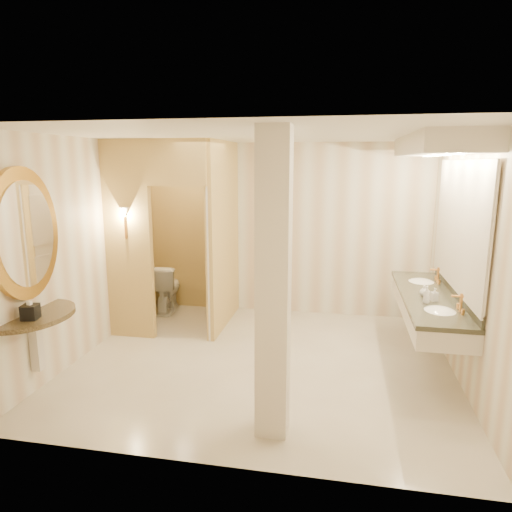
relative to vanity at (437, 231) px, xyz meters
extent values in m
plane|color=beige|center=(-1.98, -0.31, -1.63)|extent=(4.50, 4.50, 0.00)
plane|color=silver|center=(-1.98, -0.31, 1.07)|extent=(4.50, 4.50, 0.00)
cube|color=beige|center=(-1.98, 1.69, -0.28)|extent=(4.50, 0.02, 2.70)
cube|color=beige|center=(-1.98, -2.31, -0.28)|extent=(4.50, 0.02, 2.70)
cube|color=beige|center=(-4.23, -0.31, -0.28)|extent=(0.02, 4.00, 2.70)
cube|color=beige|center=(0.27, -0.31, -0.28)|extent=(0.02, 4.00, 2.70)
cube|color=tan|center=(-2.78, 0.94, -0.28)|extent=(0.10, 1.50, 2.70)
cube|color=tan|center=(-3.90, 0.19, -0.28)|extent=(0.65, 0.10, 2.70)
cube|color=tan|center=(-3.18, 0.19, 0.77)|extent=(0.80, 0.10, 0.60)
cube|color=beige|center=(-2.85, 0.58, -0.58)|extent=(0.19, 0.80, 2.10)
cylinder|color=#C78640|center=(-3.90, 0.12, -0.08)|extent=(0.03, 0.03, 0.30)
cone|color=beige|center=(-3.90, 0.12, 0.12)|extent=(0.14, 0.14, 0.14)
cube|color=beige|center=(-0.03, 0.00, -0.90)|extent=(0.60, 2.24, 0.24)
cube|color=black|center=(-0.03, 0.00, -0.78)|extent=(0.64, 2.28, 0.05)
cube|color=black|center=(0.25, 0.00, -0.71)|extent=(0.03, 2.24, 0.10)
ellipsoid|color=white|center=(-0.03, -0.61, -0.80)|extent=(0.40, 0.44, 0.15)
cylinder|color=#C78640|center=(0.17, -0.61, -0.67)|extent=(0.03, 0.03, 0.22)
ellipsoid|color=white|center=(-0.03, 0.61, -0.80)|extent=(0.40, 0.44, 0.15)
cylinder|color=#C78640|center=(0.17, 0.61, -0.67)|extent=(0.03, 0.03, 0.22)
cube|color=white|center=(0.25, 0.00, 0.07)|extent=(0.03, 2.24, 1.40)
cube|color=beige|center=(-0.03, 0.00, 0.96)|extent=(0.75, 2.44, 0.22)
cylinder|color=black|center=(-4.21, -1.49, -0.78)|extent=(1.03, 1.03, 0.05)
cube|color=beige|center=(-4.17, -1.49, -1.08)|extent=(0.10, 0.10, 0.60)
cylinder|color=gold|center=(-4.19, -1.49, 0.07)|extent=(0.07, 1.03, 1.03)
cylinder|color=white|center=(-4.15, -1.49, 0.07)|extent=(0.02, 0.82, 0.82)
cube|color=beige|center=(-1.63, -1.74, -0.28)|extent=(0.28, 0.28, 2.70)
cube|color=black|center=(-4.08, -1.65, -0.68)|extent=(0.17, 0.17, 0.15)
imported|color=white|center=(-3.87, 1.33, -1.23)|extent=(0.54, 0.82, 0.79)
imported|color=beige|center=(-0.03, -0.26, -0.68)|extent=(0.09, 0.09, 0.15)
imported|color=silver|center=(-0.11, -0.08, -0.69)|extent=(0.12, 0.12, 0.13)
imported|color=#C6B28C|center=(-0.13, -0.36, -0.66)|extent=(0.10, 0.10, 0.19)
camera|label=1|loc=(-1.07, -5.46, 0.77)|focal=32.00mm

